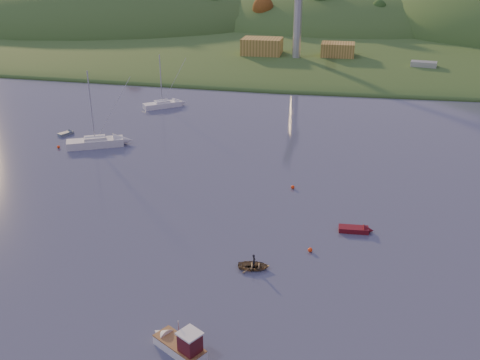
% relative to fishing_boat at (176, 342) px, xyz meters
% --- Properties ---
extents(far_shore, '(620.00, 220.00, 1.50)m').
position_rel_fishing_boat_xyz_m(far_shore, '(-4.07, 224.81, -0.78)').
color(far_shore, '#335020').
rests_on(far_shore, ground).
extents(shore_slope, '(640.00, 150.00, 7.00)m').
position_rel_fishing_boat_xyz_m(shore_slope, '(-4.07, 159.81, -0.78)').
color(shore_slope, '#335020').
rests_on(shore_slope, ground).
extents(hill_left, '(170.00, 140.00, 44.00)m').
position_rel_fishing_boat_xyz_m(hill_left, '(-94.07, 194.81, -0.78)').
color(hill_left, '#335020').
rests_on(hill_left, ground).
extents(hill_center, '(140.00, 120.00, 36.00)m').
position_rel_fishing_boat_xyz_m(hill_center, '(5.93, 204.81, -0.78)').
color(hill_center, '#335020').
rests_on(hill_center, ground).
extents(hillside_trees, '(280.00, 50.00, 32.00)m').
position_rel_fishing_boat_xyz_m(hillside_trees, '(-4.07, 179.81, -0.78)').
color(hillside_trees, '#224A1A').
rests_on(hillside_trees, ground).
extents(wharf, '(42.00, 16.00, 2.40)m').
position_rel_fishing_boat_xyz_m(wharf, '(0.93, 116.81, 0.42)').
color(wharf, slate).
rests_on(wharf, ground).
extents(shed_west, '(11.00, 8.00, 4.80)m').
position_rel_fishing_boat_xyz_m(shed_west, '(-12.07, 117.81, 4.02)').
color(shed_west, olive).
rests_on(shed_west, wharf).
extents(shed_east, '(9.00, 7.00, 4.00)m').
position_rel_fishing_boat_xyz_m(shed_east, '(8.93, 118.81, 3.62)').
color(shed_east, olive).
rests_on(shed_east, wharf).
extents(dock_crane, '(3.20, 28.00, 20.30)m').
position_rel_fishing_boat_xyz_m(dock_crane, '(-2.07, 113.20, 16.39)').
color(dock_crane, '#B7B7BC').
rests_on(dock_crane, wharf).
extents(fishing_boat, '(5.64, 4.36, 3.54)m').
position_rel_fishing_boat_xyz_m(fishing_boat, '(0.00, 0.00, 0.00)').
color(fishing_boat, white).
rests_on(fishing_boat, ground).
extents(sailboat_near, '(7.55, 6.67, 10.80)m').
position_rel_fishing_boat_xyz_m(sailboat_near, '(-24.95, 69.10, -0.07)').
color(sailboat_near, white).
rests_on(sailboat_near, ground).
extents(sailboat_far, '(9.35, 6.48, 12.60)m').
position_rel_fishing_boat_xyz_m(sailboat_far, '(-28.05, 44.25, 0.02)').
color(sailboat_far, silver).
rests_on(sailboat_far, ground).
extents(canoe, '(3.52, 2.72, 0.67)m').
position_rel_fishing_boat_xyz_m(canoe, '(4.08, 13.17, -0.45)').
color(canoe, olive).
rests_on(canoe, ground).
extents(paddler, '(0.40, 0.55, 1.40)m').
position_rel_fishing_boat_xyz_m(paddler, '(4.08, 13.17, -0.08)').
color(paddler, black).
rests_on(paddler, ground).
extents(red_tender, '(4.06, 1.58, 1.36)m').
position_rel_fishing_boat_xyz_m(red_tender, '(14.83, 23.20, -0.50)').
color(red_tender, '#5E0D16').
rests_on(red_tender, ground).
extents(grey_dinghy, '(2.45, 3.23, 1.14)m').
position_rel_fishing_boat_xyz_m(grey_dinghy, '(-35.63, 49.42, -0.55)').
color(grey_dinghy, slate).
rests_on(grey_dinghy, ground).
extents(work_vessel, '(15.43, 7.67, 3.79)m').
position_rel_fishing_boat_xyz_m(work_vessel, '(30.93, 110.19, 0.57)').
color(work_vessel, slate).
rests_on(work_vessel, ground).
extents(buoy_0, '(0.50, 0.50, 0.50)m').
position_rel_fishing_boat_xyz_m(buoy_0, '(9.48, 17.61, -0.53)').
color(buoy_0, '#FF390D').
rests_on(buoy_0, ground).
extents(buoy_1, '(0.50, 0.50, 0.50)m').
position_rel_fishing_boat_xyz_m(buoy_1, '(5.85, 33.76, -0.53)').
color(buoy_1, '#FF390D').
rests_on(buoy_1, ground).
extents(buoy_2, '(0.50, 0.50, 0.50)m').
position_rel_fishing_boat_xyz_m(buoy_2, '(-33.66, 42.28, -0.53)').
color(buoy_2, '#FF390D').
rests_on(buoy_2, ground).
extents(buoy_3, '(0.50, 0.50, 0.50)m').
position_rel_fishing_boat_xyz_m(buoy_3, '(-26.49, 48.46, -0.53)').
color(buoy_3, '#FF390D').
rests_on(buoy_3, ground).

